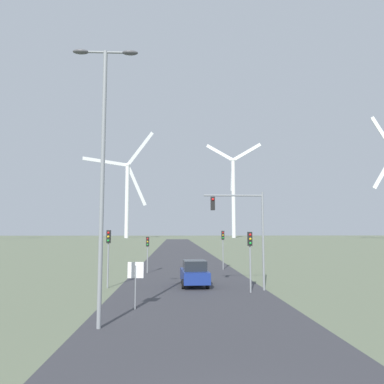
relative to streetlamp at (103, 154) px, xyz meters
The scene contains 11 objects.
road_surface 40.29m from the streetlamp, 83.96° to the left, with size 10.00×240.00×0.01m.
streetlamp is the anchor object (origin of this frame).
stop_sign_near 6.73m from the streetlamp, 73.76° to the left, with size 0.81×0.07×2.35m.
traffic_light_post_near_left 11.79m from the streetlamp, 98.29° to the left, with size 0.28×0.34×3.97m.
traffic_light_post_near_right 12.37m from the streetlamp, 46.89° to the left, with size 0.28×0.34×3.86m.
traffic_light_post_mid_left 20.42m from the streetlamp, 88.57° to the left, with size 0.28×0.34×3.36m.
traffic_light_post_mid_right 24.39m from the streetlamp, 70.60° to the left, with size 0.28×0.34×3.93m.
traffic_light_mast_overhead 12.35m from the streetlamp, 50.57° to the left, with size 4.05×0.35×6.56m.
car_approaching 13.76m from the streetlamp, 68.59° to the left, with size 1.99×4.18×1.83m.
wind_turbine_left 191.51m from the streetlamp, 97.00° to the left, with size 36.81×13.08×60.16m.
wind_turbine_center 198.67m from the streetlamp, 79.46° to the left, with size 30.69×9.11×54.35m.
Camera 1 is at (-1.11, -7.14, 3.93)m, focal length 35.00 mm.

